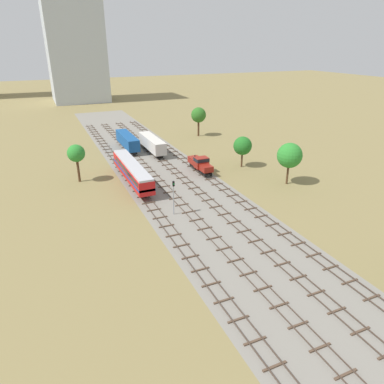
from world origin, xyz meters
name	(u,v)px	position (x,y,z in m)	size (l,w,h in m)	color
ground_plane	(181,189)	(0.00, 56.00, 0.00)	(480.00, 480.00, 0.00)	olive
ballast_bed	(181,189)	(0.00, 56.00, 0.00)	(18.78, 176.00, 0.01)	gray
track_far_left	(141,193)	(-7.39, 57.00, 0.14)	(2.40, 126.00, 0.29)	#47382D
track_left	(167,189)	(-2.46, 57.00, 0.14)	(2.40, 126.00, 0.29)	#47382D
track_centre_left	(191,185)	(2.46, 57.00, 0.14)	(2.40, 126.00, 0.29)	#47382D
track_centre	(214,181)	(7.39, 57.00, 0.14)	(2.40, 126.00, 0.29)	#47382D
diesel_railcar_far_left_nearest	(132,170)	(-7.39, 62.85, 2.60)	(2.96, 20.50, 3.80)	red
shunter_loco_centre_near	(200,163)	(7.39, 63.21, 2.01)	(2.74, 8.46, 3.10)	maroon
freight_boxcar_centre_left_mid	(152,143)	(2.47, 81.13, 2.45)	(2.87, 14.00, 3.60)	beige
freight_boxcar_left_midfar	(127,140)	(-2.46, 86.40, 2.45)	(2.87, 14.00, 3.60)	#194C8C
signal_post_nearest	(173,193)	(-4.93, 46.80, 3.68)	(0.28, 0.47, 5.84)	gray
lineside_tree_0	(199,115)	(20.22, 92.20, 6.11)	(4.33, 4.33, 8.34)	#4C331E
lineside_tree_1	(290,156)	(20.03, 50.43, 5.72)	(4.77, 4.77, 8.13)	#4C331E
lineside_tree_3	(76,154)	(-16.87, 67.88, 5.74)	(3.38, 3.38, 7.53)	#4C331E
lineside_tree_4	(243,146)	(17.26, 62.78, 4.77)	(4.03, 4.03, 6.81)	#4C331E
skyline_tower_1	(75,45)	(-2.28, 177.73, 24.79)	(24.17, 25.21, 49.57)	#B3BCC5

